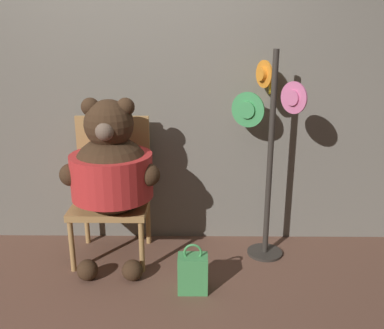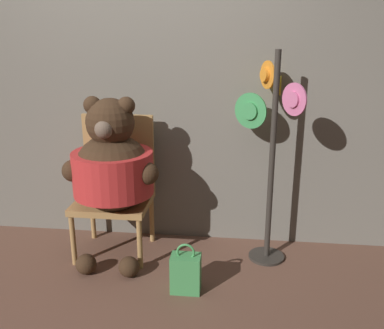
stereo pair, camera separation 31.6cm
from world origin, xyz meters
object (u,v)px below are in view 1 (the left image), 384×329
Objects in this scene: teddy_bear at (111,170)px; handbag_on_ground at (193,273)px; hat_display_rack at (268,136)px; chair at (112,186)px.

handbag_on_ground is at bearing -33.20° from teddy_bear.
hat_display_rack is (1.16, 0.18, 0.22)m from teddy_bear.
hat_display_rack is 4.44× the size of handbag_on_ground.
hat_display_rack reaches higher than teddy_bear.
chair is 0.85× the size of teddy_bear.
chair is at bearing 137.92° from handbag_on_ground.
teddy_bear reaches higher than chair.
chair is at bearing 179.75° from hat_display_rack.
handbag_on_ground is at bearing -42.08° from chair.
handbag_on_ground is (-0.56, -0.57, -0.82)m from hat_display_rack.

